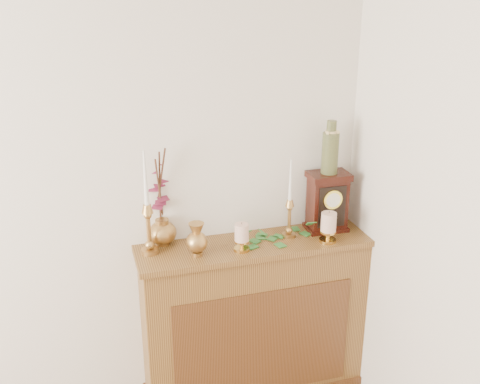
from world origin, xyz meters
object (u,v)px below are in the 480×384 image
object	(u,v)px
candlestick_left	(148,221)
candlestick_center	(289,212)
bud_vase	(197,240)
ceramic_vase	(330,150)
mantel_clock	(327,202)
ginger_jar	(160,199)

from	to	relation	value
candlestick_left	candlestick_center	world-z (taller)	candlestick_left
bud_vase	ceramic_vase	xyz separation A→B (m)	(0.74, 0.10, 0.36)
candlestick_left	mantel_clock	world-z (taller)	candlestick_left
candlestick_center	ginger_jar	world-z (taller)	ginger_jar
ginger_jar	mantel_clock	world-z (taller)	ginger_jar
ginger_jar	mantel_clock	bearing A→B (deg)	-6.73
candlestick_center	mantel_clock	size ratio (longest dim) A/B	1.32
ceramic_vase	candlestick_left	bearing A→B (deg)	-179.35
candlestick_left	bud_vase	xyz separation A→B (m)	(0.22, -0.09, -0.09)
candlestick_center	candlestick_left	bearing A→B (deg)	178.44
ginger_jar	ceramic_vase	bearing A→B (deg)	-6.54
candlestick_left	ceramic_vase	size ratio (longest dim) A/B	1.89
candlestick_left	bud_vase	world-z (taller)	candlestick_left
candlestick_center	ginger_jar	bearing A→B (deg)	168.59
candlestick_center	bud_vase	distance (m)	0.52
bud_vase	mantel_clock	bearing A→B (deg)	7.82
candlestick_left	ginger_jar	world-z (taller)	candlestick_left
candlestick_center	bud_vase	world-z (taller)	candlestick_center
candlestick_left	ceramic_vase	world-z (taller)	ceramic_vase
ginger_jar	mantel_clock	xyz separation A→B (m)	(0.88, -0.10, -0.08)
ginger_jar	ceramic_vase	size ratio (longest dim) A/B	1.88
bud_vase	ceramic_vase	bearing A→B (deg)	8.04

